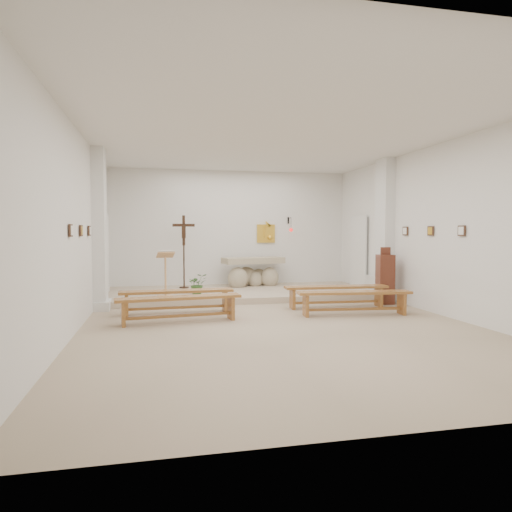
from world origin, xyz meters
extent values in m
cube|color=#C2A98C|center=(0.00, 0.00, 0.00)|extent=(7.00, 10.00, 0.00)
cube|color=white|center=(-3.49, 0.00, 1.75)|extent=(0.02, 10.00, 3.50)
cube|color=white|center=(3.49, 0.00, 1.75)|extent=(0.02, 10.00, 3.50)
cube|color=white|center=(0.00, 4.99, 1.75)|extent=(7.00, 0.02, 3.50)
cube|color=silver|center=(0.00, 0.00, 3.49)|extent=(7.00, 10.00, 0.02)
cube|color=tan|center=(0.00, 3.50, 0.07)|extent=(6.98, 3.00, 0.15)
cube|color=white|center=(-3.37, 2.00, 1.75)|extent=(0.26, 0.55, 3.50)
cube|color=white|center=(3.37, 2.00, 1.75)|extent=(0.26, 0.55, 3.50)
cube|color=gold|center=(1.05, 4.96, 1.65)|extent=(0.55, 0.04, 0.55)
cube|color=black|center=(1.75, 4.97, 2.05)|extent=(0.04, 0.02, 0.20)
cylinder|color=black|center=(1.75, 4.82, 2.12)|extent=(0.02, 0.30, 0.02)
cylinder|color=black|center=(1.75, 4.67, 1.95)|extent=(0.01, 0.01, 0.34)
sphere|color=red|center=(1.75, 4.67, 1.76)|extent=(0.11, 0.11, 0.11)
cube|color=#432B1D|center=(-3.47, -0.80, 1.72)|extent=(0.03, 0.20, 0.20)
cube|color=#432B1D|center=(-3.47, 0.20, 1.72)|extent=(0.03, 0.20, 0.20)
cube|color=#432B1D|center=(-3.47, 1.20, 1.72)|extent=(0.03, 0.20, 0.20)
cube|color=#432B1D|center=(3.47, -0.80, 1.72)|extent=(0.03, 0.20, 0.20)
cube|color=#432B1D|center=(3.47, 0.20, 1.72)|extent=(0.03, 0.20, 0.20)
cube|color=#432B1D|center=(3.47, 1.20, 1.72)|extent=(0.03, 0.20, 0.20)
cube|color=silver|center=(-3.43, 2.70, 0.27)|extent=(0.10, 0.85, 0.52)
cube|color=silver|center=(3.43, 2.70, 0.27)|extent=(0.10, 0.85, 0.52)
ellipsoid|color=#B7A68C|center=(0.05, 4.18, 0.39)|extent=(0.56, 0.48, 0.64)
ellipsoid|color=#B7A68C|center=(1.02, 4.37, 0.37)|extent=(0.53, 0.45, 0.60)
ellipsoid|color=#B7A68C|center=(0.37, 4.54, 0.41)|extent=(0.60, 0.51, 0.56)
ellipsoid|color=#B7A68C|center=(0.75, 4.58, 0.36)|extent=(0.49, 0.41, 0.53)
ellipsoid|color=#B7A68C|center=(0.59, 4.36, 0.33)|extent=(0.41, 0.35, 0.49)
cube|color=#B7A68C|center=(0.54, 4.40, 0.88)|extent=(1.82, 0.95, 0.17)
cube|color=tan|center=(-1.97, 2.60, 0.17)|extent=(0.38, 0.38, 0.04)
cylinder|color=tan|center=(-1.97, 2.60, 0.63)|extent=(0.05, 0.05, 0.96)
cube|color=tan|center=(-1.96, 2.58, 1.16)|extent=(0.44, 0.35, 0.16)
cube|color=white|center=(-1.96, 2.55, 1.20)|extent=(0.38, 0.28, 0.12)
cylinder|color=#311D0F|center=(-1.44, 4.29, 0.17)|extent=(0.26, 0.26, 0.03)
cylinder|color=#311D0F|center=(-1.44, 4.29, 0.75)|extent=(0.04, 0.04, 1.21)
cube|color=#311D0F|center=(-1.44, 4.29, 1.74)|extent=(0.08, 0.06, 0.82)
cube|color=#311D0F|center=(-1.44, 4.29, 1.88)|extent=(0.61, 0.08, 0.08)
cube|color=#311D0F|center=(-1.44, 4.26, 1.71)|extent=(0.11, 0.05, 0.35)
imported|color=#346127|center=(-1.19, 2.91, 0.41)|extent=(0.53, 0.49, 0.51)
cube|color=#552418|center=(3.10, 1.43, 0.58)|extent=(0.41, 0.41, 1.16)
cube|color=#552418|center=(3.10, 1.43, 1.25)|extent=(0.24, 0.09, 0.19)
cube|color=#A66530|center=(-1.76, 1.15, 0.47)|extent=(2.34, 0.45, 0.05)
cube|color=#A66530|center=(-2.77, 1.12, 0.22)|extent=(0.07, 0.34, 0.45)
cube|color=#A66530|center=(-0.75, 1.18, 0.22)|extent=(0.07, 0.34, 0.45)
cube|color=#A66530|center=(-1.76, 1.15, 0.13)|extent=(1.96, 0.13, 0.05)
cube|color=#A66530|center=(1.76, 1.15, 0.47)|extent=(2.35, 0.50, 0.05)
cube|color=#A66530|center=(0.76, 1.20, 0.22)|extent=(0.08, 0.34, 0.45)
cube|color=#A66530|center=(2.77, 1.09, 0.22)|extent=(0.08, 0.34, 0.45)
cube|color=#A66530|center=(1.76, 1.15, 0.13)|extent=(1.96, 0.17, 0.05)
cube|color=#A66530|center=(-1.76, 0.19, 0.47)|extent=(2.36, 0.64, 0.05)
cube|color=#A66530|center=(-2.76, 0.07, 0.22)|extent=(0.10, 0.34, 0.45)
cube|color=#A66530|center=(-0.76, 0.31, 0.22)|extent=(0.10, 0.34, 0.45)
cube|color=#A66530|center=(-1.76, 0.19, 0.13)|extent=(1.96, 0.29, 0.05)
cube|color=#A66530|center=(1.76, 0.19, 0.47)|extent=(2.36, 0.61, 0.05)
cube|color=#A66530|center=(0.76, 0.30, 0.22)|extent=(0.10, 0.34, 0.45)
cube|color=#A66530|center=(2.76, 0.09, 0.22)|extent=(0.10, 0.34, 0.45)
cube|color=#A66530|center=(1.76, 0.19, 0.13)|extent=(1.96, 0.27, 0.05)
camera|label=1|loc=(-2.14, -8.39, 1.69)|focal=32.00mm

